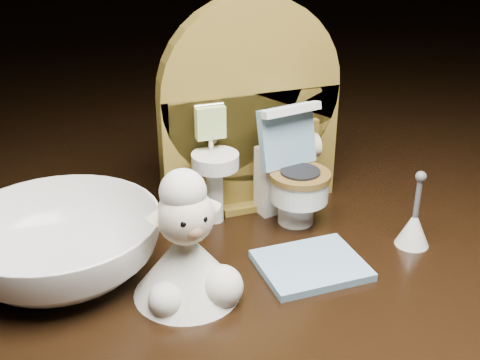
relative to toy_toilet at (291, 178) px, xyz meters
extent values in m
cube|color=black|center=(-0.02, -0.03, -0.08)|extent=(2.50, 2.50, 0.10)
cube|color=olive|center=(-0.02, 0.03, 0.01)|extent=(0.13, 0.02, 0.09)
cylinder|color=olive|center=(-0.02, 0.03, 0.06)|extent=(0.13, 0.02, 0.13)
cube|color=olive|center=(-0.02, 0.03, -0.03)|extent=(0.05, 0.04, 0.01)
cylinder|color=white|center=(-0.05, 0.01, -0.01)|extent=(0.01, 0.01, 0.04)
cylinder|color=white|center=(-0.05, 0.01, 0.02)|extent=(0.03, 0.03, 0.01)
cylinder|color=silver|center=(-0.05, 0.02, 0.03)|extent=(0.00, 0.00, 0.01)
cube|color=#B9D77B|center=(-0.05, 0.02, 0.04)|extent=(0.02, 0.01, 0.02)
cube|color=olive|center=(0.02, 0.02, 0.02)|extent=(0.02, 0.01, 0.02)
cylinder|color=beige|center=(0.02, 0.02, 0.02)|extent=(0.02, 0.02, 0.02)
cylinder|color=white|center=(0.00, -0.01, -0.02)|extent=(0.02, 0.02, 0.02)
cylinder|color=white|center=(0.00, -0.01, 0.00)|extent=(0.04, 0.04, 0.02)
cylinder|color=brown|center=(0.00, -0.01, 0.01)|extent=(0.04, 0.04, 0.00)
cube|color=white|center=(0.00, 0.01, -0.01)|extent=(0.04, 0.02, 0.05)
cube|color=#769FBB|center=(0.00, 0.01, 0.03)|extent=(0.04, 0.02, 0.04)
cube|color=white|center=(0.00, 0.00, 0.05)|extent=(0.04, 0.02, 0.01)
cylinder|color=gold|center=(0.01, 0.02, 0.03)|extent=(0.01, 0.01, 0.01)
cube|color=#769FBB|center=(-0.01, -0.06, -0.03)|extent=(0.06, 0.05, 0.00)
cone|color=white|center=(0.06, -0.06, -0.02)|extent=(0.02, 0.02, 0.02)
cylinder|color=#59595B|center=(0.06, -0.06, 0.00)|extent=(0.00, 0.00, 0.03)
sphere|color=#59595B|center=(0.06, -0.06, 0.02)|extent=(0.01, 0.01, 0.01)
cone|color=silver|center=(-0.09, -0.06, -0.01)|extent=(0.06, 0.06, 0.04)
sphere|color=silver|center=(-0.08, -0.08, -0.02)|extent=(0.02, 0.02, 0.02)
sphere|color=silver|center=(-0.11, -0.08, -0.02)|extent=(0.02, 0.02, 0.02)
sphere|color=beige|center=(-0.09, -0.06, 0.02)|extent=(0.03, 0.03, 0.03)
sphere|color=#A47B52|center=(-0.09, -0.08, 0.02)|extent=(0.01, 0.01, 0.01)
sphere|color=silver|center=(-0.09, -0.06, 0.03)|extent=(0.03, 0.03, 0.03)
cone|color=beige|center=(-0.11, -0.06, 0.03)|extent=(0.01, 0.01, 0.01)
cone|color=beige|center=(-0.08, -0.06, 0.03)|extent=(0.01, 0.01, 0.01)
sphere|color=black|center=(-0.10, -0.08, 0.02)|extent=(0.00, 0.00, 0.00)
sphere|color=black|center=(-0.09, -0.08, 0.02)|extent=(0.00, 0.00, 0.00)
imported|color=white|center=(-0.16, -0.02, -0.01)|extent=(0.15, 0.15, 0.04)
camera|label=1|loc=(-0.16, -0.34, 0.18)|focal=45.00mm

